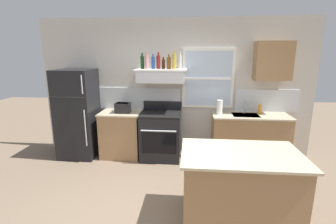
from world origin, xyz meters
The scene contains 21 objects.
ground_plane centered at (0.00, 0.00, 0.00)m, with size 16.00×16.00×0.00m, color #7A6651.
back_wall centered at (0.03, 2.23, 1.35)m, with size 5.40×0.11×2.70m.
refrigerator centered at (-1.90, 1.84, 0.87)m, with size 0.70×0.72×1.74m.
counter_left_of_stove centered at (-1.05, 1.90, 0.46)m, with size 0.79×0.63×0.91m.
toaster centered at (-0.99, 1.86, 1.01)m, with size 0.30×0.20×0.19m.
stove_range centered at (-0.25, 1.86, 0.46)m, with size 0.76×0.69×1.09m.
range_hood_shelf centered at (-0.25, 1.96, 1.62)m, with size 0.96×0.52×0.24m.
bottle_dark_green_wine centered at (-0.61, 1.99, 1.87)m, with size 0.07×0.07×0.30m.
bottle_rose_pink centered at (-0.51, 1.94, 1.87)m, with size 0.07×0.07×0.31m.
bottle_blue_liqueur centered at (-0.40, 1.97, 1.86)m, with size 0.07×0.07×0.28m.
bottle_red_label_wine centered at (-0.30, 1.98, 1.87)m, with size 0.07×0.07×0.31m.
bottle_brown_stout centered at (-0.21, 1.99, 1.84)m, with size 0.06×0.06×0.22m.
bottle_amber_wine centered at (-0.10, 1.95, 1.86)m, with size 0.07×0.07×0.27m.
bottle_champagne_gold_foil centered at (0.00, 1.92, 1.89)m, with size 0.08×0.08×0.33m.
bottle_clear_tall centered at (0.10, 2.02, 1.88)m, with size 0.06×0.06×0.32m.
counter_right_with_sink centered at (1.45, 1.90, 0.46)m, with size 1.43×0.63×0.91m.
sink_faucet centered at (1.35, 2.00, 1.08)m, with size 0.03×0.17×0.28m.
paper_towel_roll centered at (0.86, 1.90, 1.04)m, with size 0.11×0.11×0.27m, color white.
dish_soap_bottle centered at (1.63, 2.00, 1.00)m, with size 0.06×0.06×0.18m, color orange.
kitchen_island centered at (0.92, 0.04, 0.46)m, with size 1.40×0.90×0.91m.
upper_cabinet_right centered at (1.80, 2.04, 1.90)m, with size 0.64×0.32×0.70m.
Camera 1 is at (0.30, -2.72, 2.06)m, focal length 26.44 mm.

